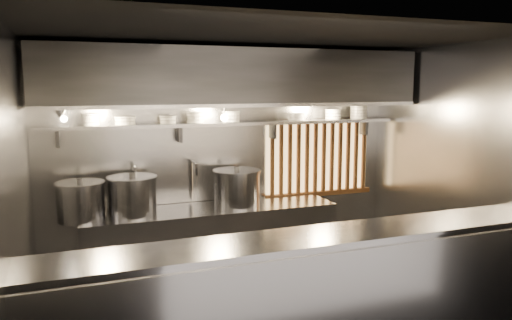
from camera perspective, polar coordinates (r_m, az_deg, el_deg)
floor at (r=5.35m, az=1.60°, el=-17.38°), size 4.50×4.50×0.00m
ceiling at (r=4.84m, az=1.74°, el=14.01°), size 4.50×4.50×0.00m
wall_back at (r=6.30m, az=-3.53°, el=-0.07°), size 4.50×0.00×4.50m
wall_left at (r=4.57m, az=-25.52°, el=-4.14°), size 0.00×3.00×3.00m
wall_right at (r=6.11m, az=21.57°, el=-0.91°), size 0.00×3.00×3.00m
serving_counter at (r=4.32m, az=6.64°, el=-15.70°), size 4.50×0.56×1.13m
cooking_bench at (r=6.09m, az=-5.14°, el=-9.58°), size 3.00×0.70×0.90m
bowl_shelf at (r=6.07m, az=-3.07°, el=4.18°), size 4.40×0.34×0.04m
exhaust_hood at (r=5.85m, az=-2.44°, el=9.36°), size 4.40×0.81×0.65m
wood_screen at (r=6.75m, az=7.19°, el=0.29°), size 1.56×0.09×1.04m
faucet_left at (r=5.95m, az=-13.78°, el=-1.71°), size 0.04×0.30×0.50m
faucet_right at (r=6.07m, az=-7.21°, el=-1.33°), size 0.04×0.30×0.50m
heat_lamp at (r=5.31m, az=-21.44°, el=5.02°), size 0.25×0.35×0.20m
pendant_bulb at (r=5.92m, az=-3.64°, el=4.86°), size 0.09×0.09×0.19m
stock_pot_left at (r=5.68m, az=-19.40°, el=-4.44°), size 0.68×0.68×0.46m
stock_pot_mid at (r=5.72m, az=-13.93°, el=-3.99°), size 0.66×0.66×0.48m
stock_pot_right at (r=6.00m, az=-2.20°, el=-3.18°), size 0.72×0.72×0.48m
bowl_stack_0 at (r=5.79m, az=-18.25°, el=4.41°), size 0.20×0.20×0.13m
bowl_stack_1 at (r=5.82m, az=-14.73°, el=4.39°), size 0.24×0.24×0.09m
bowl_stack_2 at (r=5.89m, az=-10.04°, el=4.58°), size 0.20×0.20×0.09m
bowl_stack_3 at (r=5.95m, az=-6.98°, el=4.87°), size 0.22×0.22×0.13m
bowl_stack_4 at (r=6.07m, az=-2.87°, el=4.99°), size 0.22×0.22×0.13m
bowl_stack_5 at (r=6.40m, az=4.66°, el=4.98°), size 0.22×0.22×0.09m
bowl_stack_6 at (r=6.64m, az=8.79°, el=5.20°), size 0.22×0.22×0.13m
bowl_stack_7 at (r=6.84m, az=11.64°, el=5.37°), size 0.23×0.23×0.17m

